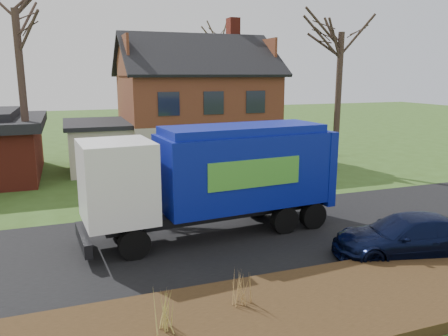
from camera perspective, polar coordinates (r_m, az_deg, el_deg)
name	(u,v)px	position (r m, az deg, el deg)	size (l,w,h in m)	color
ground	(253,235)	(15.75, 3.76, -8.68)	(120.00, 120.00, 0.00)	#34501A
road	(253,234)	(15.75, 3.76, -8.65)	(80.00, 7.00, 0.02)	black
mulch_verge	(340,302)	(11.48, 14.90, -16.60)	(80.00, 3.50, 0.30)	black
main_house	(188,99)	(28.41, -4.74, 8.95)	(12.95, 8.95, 9.26)	#BFAF99
garbage_truck	(218,173)	(15.25, -0.73, -0.65)	(9.13, 3.11, 3.84)	black
silver_sedan	(140,188)	(19.59, -10.90, -2.58)	(1.45, 4.17, 1.37)	#9EA0A5
navy_wagon	(407,237)	(14.81, 22.80, -8.26)	(1.88, 4.62, 1.34)	black
tree_front_east	(343,8)	(26.95, 15.28, 19.50)	(4.09, 4.09, 11.36)	#3A2C23
tree_back	(220,31)	(36.24, -0.50, 17.44)	(3.38, 3.38, 10.71)	#423527
grass_clump_west	(165,308)	(9.65, -7.75, -17.71)	(0.38, 0.31, 1.01)	tan
grass_clump_mid	(241,287)	(10.58, 2.23, -15.24)	(0.31, 0.25, 0.85)	tan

